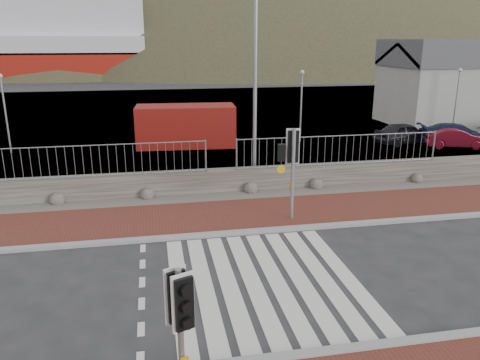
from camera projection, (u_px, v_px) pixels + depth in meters
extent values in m
plane|color=#28282B|center=(264.00, 281.00, 11.67)|extent=(220.00, 220.00, 0.00)
cube|color=maroon|center=(233.00, 216.00, 15.89)|extent=(40.00, 3.00, 0.08)
cube|color=gray|center=(302.00, 356.00, 8.83)|extent=(40.00, 0.25, 0.12)
cube|color=gray|center=(242.00, 232.00, 14.48)|extent=(40.00, 0.25, 0.12)
cube|color=silver|center=(180.00, 289.00, 11.29)|extent=(0.42, 5.60, 0.01)
cube|color=silver|center=(205.00, 286.00, 11.40)|extent=(0.42, 5.60, 0.01)
cube|color=silver|center=(229.00, 284.00, 11.51)|extent=(0.42, 5.60, 0.01)
cube|color=silver|center=(253.00, 282.00, 11.62)|extent=(0.42, 5.60, 0.01)
cube|color=silver|center=(276.00, 280.00, 11.72)|extent=(0.42, 5.60, 0.01)
cube|color=silver|center=(299.00, 278.00, 11.83)|extent=(0.42, 5.60, 0.01)
cube|color=silver|center=(321.00, 275.00, 11.94)|extent=(0.42, 5.60, 0.01)
cube|color=silver|center=(343.00, 273.00, 12.04)|extent=(0.42, 5.60, 0.01)
cube|color=#59544C|center=(224.00, 197.00, 17.78)|extent=(40.00, 1.50, 0.06)
cube|color=#47413A|center=(221.00, 181.00, 18.41)|extent=(40.00, 0.60, 0.90)
cylinder|color=gray|center=(90.00, 145.00, 16.94)|extent=(8.40, 0.04, 0.04)
cylinder|color=gray|center=(206.00, 156.00, 17.86)|extent=(0.07, 0.07, 1.20)
cylinder|color=gray|center=(340.00, 136.00, 18.65)|extent=(8.40, 0.04, 0.04)
cylinder|color=gray|center=(237.00, 155.00, 18.07)|extent=(0.07, 0.07, 1.20)
cylinder|color=gray|center=(434.00, 146.00, 19.57)|extent=(0.07, 0.07, 1.20)
cube|color=#4C4C4F|center=(184.00, 114.00, 37.92)|extent=(120.00, 40.00, 0.50)
cube|color=#3F4C54|center=(167.00, 79.00, 70.85)|extent=(220.00, 50.00, 0.05)
cube|color=silver|center=(41.00, 17.00, 69.75)|extent=(30.00, 12.00, 6.00)
cube|color=#9E9E99|center=(471.00, 95.00, 33.38)|extent=(12.00, 6.00, 4.00)
cube|color=#4C4C51|center=(477.00, 53.00, 32.54)|extent=(12.20, 6.20, 1.80)
ellipsoid|color=#2F3620|center=(94.00, 168.00, 97.46)|extent=(106.40, 68.40, 76.00)
ellipsoid|color=#2F3620|center=(300.00, 184.00, 107.21)|extent=(140.00, 90.00, 100.00)
ellipsoid|color=#2F3620|center=(478.00, 150.00, 113.50)|extent=(112.00, 72.00, 80.00)
cylinder|color=gray|center=(181.00, 342.00, 7.28)|extent=(0.10, 0.10, 2.53)
cube|color=#D89C0C|center=(182.00, 359.00, 7.37)|extent=(0.14, 0.11, 0.20)
cube|color=black|center=(179.00, 299.00, 7.06)|extent=(0.42, 0.34, 0.95)
sphere|color=#0CE53F|center=(180.00, 314.00, 7.14)|extent=(0.14, 0.14, 0.14)
cylinder|color=gray|center=(293.00, 176.00, 15.16)|extent=(0.12, 0.12, 3.10)
cube|color=#D89C0C|center=(292.00, 187.00, 15.27)|extent=(0.16, 0.10, 0.24)
cube|color=black|center=(294.00, 147.00, 14.89)|extent=(0.47, 0.31, 1.16)
sphere|color=red|center=(294.00, 137.00, 14.79)|extent=(0.17, 0.17, 0.17)
cube|color=black|center=(282.00, 153.00, 14.90)|extent=(0.26, 0.20, 0.55)
cylinder|color=gray|center=(255.00, 76.00, 18.29)|extent=(0.15, 0.15, 8.80)
cube|color=maroon|center=(186.00, 126.00, 26.23)|extent=(5.58, 2.59, 2.27)
imported|color=black|center=(405.00, 133.00, 26.86)|extent=(3.79, 1.98, 1.23)
imported|color=maroon|center=(455.00, 138.00, 25.92)|extent=(3.53, 1.96, 1.10)
imported|color=#121939|center=(457.00, 135.00, 26.40)|extent=(4.56, 2.74, 1.24)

